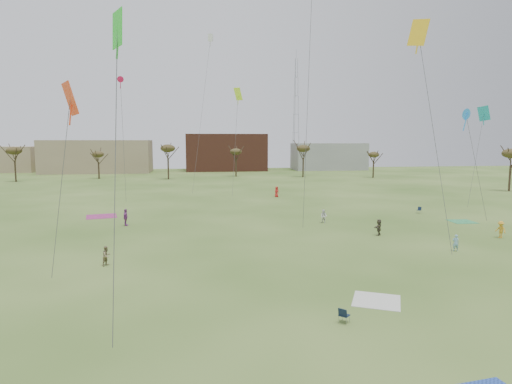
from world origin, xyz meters
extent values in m
plane|color=#34591B|center=(0.00, 0.00, 0.00)|extent=(260.00, 260.00, 0.00)
imported|color=#8D7D5A|center=(-12.27, 10.28, 0.79)|extent=(0.92, 0.97, 1.59)
imported|color=brown|center=(13.82, 17.68, 0.86)|extent=(1.46, 1.52, 1.72)
imported|color=gold|center=(25.66, 14.81, 0.87)|extent=(0.91, 1.25, 1.74)
imported|color=#7BB1CE|center=(17.96, 10.56, 0.76)|extent=(0.63, 0.50, 1.52)
imported|color=#943E96|center=(-13.31, 26.74, 0.99)|extent=(0.67, 1.22, 1.98)
imported|color=silver|center=(10.11, 25.10, 0.81)|extent=(1.00, 0.98, 1.63)
imported|color=red|center=(8.98, 49.60, 0.93)|extent=(1.09, 1.02, 1.87)
cube|color=silver|center=(5.87, -0.02, 0.00)|extent=(3.79, 3.79, 0.03)
cube|color=#9C306F|center=(-17.47, 33.60, 0.00)|extent=(4.50, 4.50, 0.03)
cube|color=#389B5B|center=(27.21, 23.57, 0.00)|extent=(2.99, 2.99, 0.03)
cube|color=#132036|center=(2.79, -2.82, 0.42)|extent=(0.71, 0.71, 0.04)
cube|color=#132036|center=(2.63, -2.98, 0.65)|extent=(0.45, 0.45, 0.44)
cube|color=#142037|center=(25.10, 30.11, 0.42)|extent=(0.70, 0.70, 0.04)
cube|color=#142037|center=(25.29, 30.25, 0.65)|extent=(0.39, 0.49, 0.44)
cube|color=#E2421A|center=(-13.13, 5.41, 12.61)|extent=(1.09, 1.09, 2.15)
cube|color=#E2421A|center=(-13.13, 5.41, 11.86)|extent=(0.08, 0.08, 1.94)
cylinder|color=#4C4C51|center=(-13.89, 5.02, 6.76)|extent=(1.57, 0.82, 11.72)
cube|color=green|center=(-8.58, -3.41, 14.98)|extent=(0.85, 0.85, 1.68)
cube|color=green|center=(-8.58, -3.41, 14.40)|extent=(0.08, 0.08, 1.51)
cylinder|color=#4C4C51|center=(-8.73, -4.64, 7.94)|extent=(0.34, 2.51, 14.09)
cube|color=yellow|center=(13.19, 9.95, 18.73)|extent=(1.09, 1.09, 2.14)
cube|color=yellow|center=(13.19, 9.95, 17.98)|extent=(0.08, 0.08, 1.92)
cylinder|color=#4C4C51|center=(14.10, 8.20, 9.81)|extent=(1.86, 3.55, 17.84)
cylinder|color=#4C4C51|center=(6.19, 18.55, 13.47)|extent=(0.72, 0.18, 25.13)
cone|color=#298CED|center=(23.86, 18.97, 12.73)|extent=(1.23, 0.09, 1.23)
cube|color=#298CED|center=(23.86, 18.97, 11.95)|extent=(0.08, 0.08, 2.01)
cylinder|color=#4C4C51|center=(25.53, 19.01, 6.81)|extent=(3.37, 0.11, 11.84)
cube|color=#C7F729|center=(2.00, 47.08, 17.47)|extent=(1.07, 1.07, 2.11)
cube|color=#C7F729|center=(2.00, 47.08, 16.73)|extent=(0.08, 0.08, 1.90)
cylinder|color=#4C4C51|center=(1.33, 45.66, 9.18)|extent=(1.38, 2.90, 16.57)
cone|color=#C71548|center=(-15.64, 41.24, 18.68)|extent=(0.91, 0.07, 0.91)
cube|color=#C71548|center=(-15.64, 41.24, 18.10)|extent=(0.08, 0.08, 1.50)
cylinder|color=#4C4C51|center=(-15.54, 41.20, 9.79)|extent=(0.25, 0.13, 17.78)
cube|color=teal|center=(34.16, 30.44, 13.59)|extent=(1.02, 1.02, 2.00)
cube|color=teal|center=(34.16, 30.44, 12.89)|extent=(0.08, 0.08, 1.80)
cylinder|color=#4C4C51|center=(32.82, 29.65, 7.25)|extent=(2.74, 1.64, 12.70)
cube|color=white|center=(-2.08, 54.77, 28.00)|extent=(0.75, 0.75, 1.28)
cube|color=white|center=(-2.08, 54.77, 27.25)|extent=(0.08, 0.08, 1.92)
cylinder|color=#4C4C51|center=(-3.89, 52.24, 14.45)|extent=(3.67, 5.10, 27.11)
cylinder|color=#3A2B1E|center=(-48.00, 86.00, 2.55)|extent=(0.40, 0.40, 5.10)
ellipsoid|color=#473D1E|center=(-48.00, 86.00, 7.48)|extent=(3.57, 3.57, 1.87)
cylinder|color=#3A2B1E|center=(-30.00, 92.00, 2.16)|extent=(0.40, 0.40, 4.32)
ellipsoid|color=#473D1E|center=(-30.00, 92.00, 6.34)|extent=(3.02, 3.02, 1.58)
cylinder|color=#3A2B1E|center=(-12.00, 88.00, 2.70)|extent=(0.40, 0.40, 5.40)
ellipsoid|color=#473D1E|center=(-12.00, 88.00, 7.92)|extent=(3.78, 3.78, 1.98)
cylinder|color=#3A2B1E|center=(6.00, 94.00, 2.34)|extent=(0.40, 0.40, 4.68)
ellipsoid|color=#473D1E|center=(6.00, 94.00, 6.86)|extent=(3.28, 3.28, 1.72)
cylinder|color=#3A2B1E|center=(24.00, 90.00, 2.64)|extent=(0.40, 0.40, 5.28)
ellipsoid|color=#473D1E|center=(24.00, 90.00, 7.74)|extent=(3.70, 3.70, 1.94)
cylinder|color=#3A2B1E|center=(42.00, 85.00, 2.10)|extent=(0.40, 0.40, 4.20)
ellipsoid|color=#473D1E|center=(42.00, 85.00, 6.16)|extent=(2.94, 2.94, 1.54)
cylinder|color=#3A2B1E|center=(56.00, 52.00, 2.52)|extent=(0.40, 0.40, 5.04)
ellipsoid|color=#473D1E|center=(56.00, 52.00, 7.39)|extent=(3.53, 3.53, 1.85)
cube|color=#937F60|center=(-35.00, 115.00, 5.00)|extent=(32.00, 14.00, 10.00)
cube|color=brown|center=(5.00, 120.00, 6.00)|extent=(26.00, 16.00, 12.00)
cube|color=gray|center=(40.00, 118.00, 4.50)|extent=(24.00, 12.00, 9.00)
cube|color=#937F60|center=(-65.00, 122.00, 4.00)|extent=(20.00, 12.00, 8.00)
cylinder|color=#9EA3A8|center=(30.90, 125.00, 19.00)|extent=(0.16, 0.16, 38.00)
cylinder|color=#9EA3A8|center=(29.55, 125.78, 19.00)|extent=(0.16, 0.16, 38.00)
cylinder|color=#9EA3A8|center=(29.55, 124.22, 19.00)|extent=(0.16, 0.16, 38.00)
cylinder|color=#9EA3A8|center=(30.00, 125.00, 39.50)|extent=(0.10, 0.10, 3.00)
camera|label=1|loc=(-5.16, -24.51, 9.92)|focal=30.27mm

